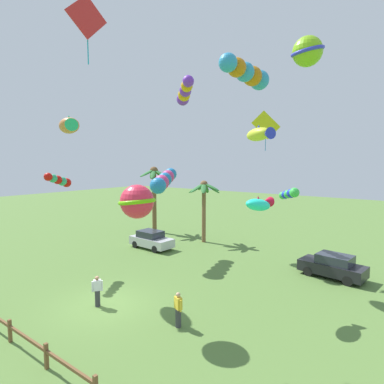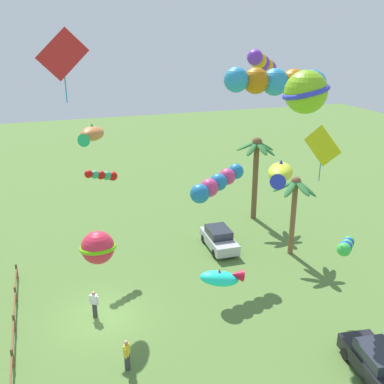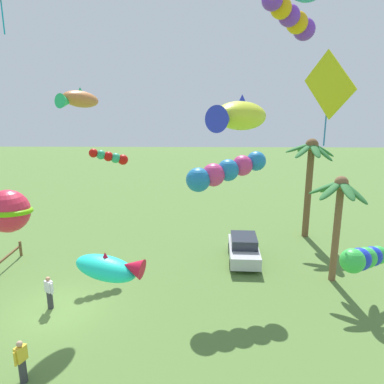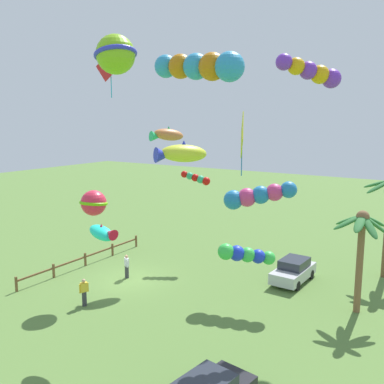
{
  "view_description": "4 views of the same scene",
  "coord_description": "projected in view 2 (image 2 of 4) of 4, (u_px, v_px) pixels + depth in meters",
  "views": [
    {
      "loc": [
        12.87,
        -9.86,
        7.31
      ],
      "look_at": [
        1.84,
        5.0,
        5.57
      ],
      "focal_mm": 29.45,
      "sensor_mm": 36.0,
      "label": 1
    },
    {
      "loc": [
        21.14,
        -2.08,
        14.79
      ],
      "look_at": [
        0.72,
        4.97,
        6.97
      ],
      "focal_mm": 41.81,
      "sensor_mm": 36.0,
      "label": 2
    },
    {
      "loc": [
        14.95,
        6.51,
        9.4
      ],
      "look_at": [
        0.79,
        6.24,
        5.84
      ],
      "focal_mm": 34.51,
      "sensor_mm": 36.0,
      "label": 3
    },
    {
      "loc": [
        20.14,
        18.04,
        10.39
      ],
      "look_at": [
        1.68,
        6.06,
        6.67
      ],
      "focal_mm": 39.84,
      "sensor_mm": 36.0,
      "label": 4
    }
  ],
  "objects": [
    {
      "name": "spectator_0",
      "position": [
        94.0,
        304.0,
        24.25
      ],
      "size": [
        0.41,
        0.47,
        1.59
      ],
      "color": "#38383D",
      "rests_on": "ground"
    },
    {
      "name": "kite_fish_6",
      "position": [
        222.0,
        278.0,
        18.22
      ],
      "size": [
        1.15,
        1.96,
        0.84
      ],
      "color": "#1FF0CE"
    },
    {
      "name": "kite_ball_4",
      "position": [
        98.0,
        248.0,
        20.12
      ],
      "size": [
        1.72,
        1.71,
        1.51
      ],
      "color": "#E62945"
    },
    {
      "name": "kite_ball_1",
      "position": [
        306.0,
        92.0,
        15.19
      ],
      "size": [
        2.18,
        2.17,
        1.48
      ],
      "color": "#7FC11B"
    },
    {
      "name": "spectator_1",
      "position": [
        127.0,
        355.0,
        20.45
      ],
      "size": [
        0.51,
        0.36,
        1.59
      ],
      "color": "#38383D",
      "rests_on": "ground"
    },
    {
      "name": "kite_tube_8",
      "position": [
        346.0,
        246.0,
        21.15
      ],
      "size": [
        1.83,
        1.86,
        0.96
      ],
      "color": "green"
    },
    {
      "name": "kite_tube_7",
      "position": [
        102.0,
        175.0,
        28.29
      ],
      "size": [
        1.11,
        2.13,
        1.03
      ],
      "color": "red"
    },
    {
      "name": "kite_diamond_0",
      "position": [
        63.0,
        55.0,
        19.29
      ],
      "size": [
        0.6,
        2.32,
        3.2
      ],
      "color": "red"
    },
    {
      "name": "kite_diamond_2",
      "position": [
        322.0,
        147.0,
        20.56
      ],
      "size": [
        1.7,
        0.93,
        2.67
      ],
      "color": "#C6C916"
    },
    {
      "name": "rail_fence",
      "position": [
        14.0,
        320.0,
        23.22
      ],
      "size": [
        11.37,
        0.12,
        0.95
      ],
      "color": "brown",
      "rests_on": "ground"
    },
    {
      "name": "kite_tube_9",
      "position": [
        263.0,
        64.0,
        25.98
      ],
      "size": [
        3.02,
        2.9,
        1.75
      ],
      "color": "purple"
    },
    {
      "name": "parked_car_1",
      "position": [
        219.0,
        239.0,
        32.01
      ],
      "size": [
        3.97,
        1.87,
        1.51
      ],
      "color": "#BCBCC1",
      "rests_on": "ground"
    },
    {
      "name": "kite_tube_11",
      "position": [
        280.0,
        82.0,
        19.15
      ],
      "size": [
        1.45,
        4.66,
        1.43
      ],
      "color": "#2A8DC4"
    },
    {
      "name": "palm_tree_0",
      "position": [
        256.0,
        160.0,
        35.72
      ],
      "size": [
        3.41,
        3.4,
        6.89
      ],
      "color": "brown",
      "rests_on": "ground"
    },
    {
      "name": "ground_plane",
      "position": [
        102.0,
        317.0,
        24.46
      ],
      "size": [
        120.0,
        120.0,
        0.0
      ],
      "primitive_type": "plane",
      "color": "#567A38"
    },
    {
      "name": "kite_tube_3",
      "position": [
        216.0,
        184.0,
        27.31
      ],
      "size": [
        2.42,
        4.01,
        1.78
      ],
      "color": "#1E73B4"
    },
    {
      "name": "palm_tree_1",
      "position": [
        295.0,
        196.0,
        30.06
      ],
      "size": [
        3.12,
        3.01,
        5.68
      ],
      "color": "brown",
      "rests_on": "ground"
    },
    {
      "name": "parked_car_0",
      "position": [
        377.0,
        362.0,
        20.08
      ],
      "size": [
        4.1,
        2.22,
        1.51
      ],
      "color": "black",
      "rests_on": "ground"
    },
    {
      "name": "kite_fish_10",
      "position": [
        92.0,
        134.0,
        24.63
      ],
      "size": [
        2.65,
        2.02,
        1.11
      ],
      "color": "#CA753B"
    },
    {
      "name": "kite_fish_5",
      "position": [
        280.0,
        173.0,
        19.38
      ],
      "size": [
        2.46,
        2.09,
        1.01
      ],
      "color": "#D1DD30"
    }
  ]
}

